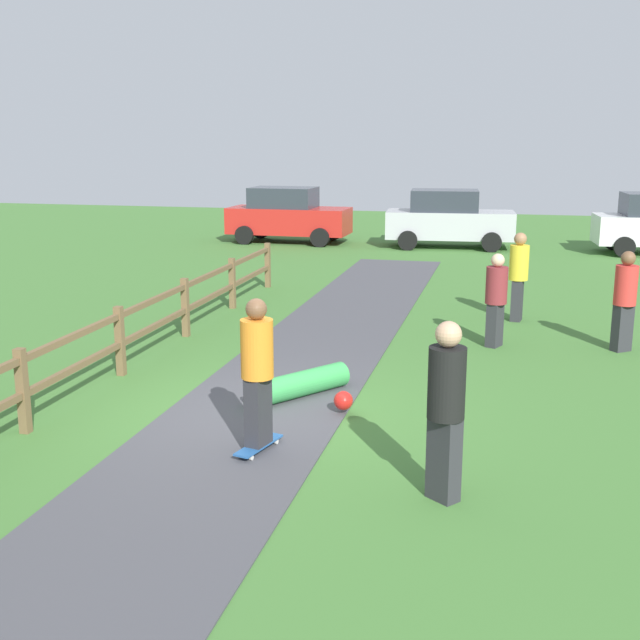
# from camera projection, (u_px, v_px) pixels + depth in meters

# --- Properties ---
(ground_plane) EXTENTS (60.00, 60.00, 0.00)m
(ground_plane) POSITION_uv_depth(u_px,v_px,m) (254.00, 415.00, 10.73)
(ground_plane) COLOR #427533
(asphalt_path) EXTENTS (2.40, 28.00, 0.02)m
(asphalt_path) POSITION_uv_depth(u_px,v_px,m) (254.00, 415.00, 10.73)
(asphalt_path) COLOR #47474C
(asphalt_path) RESTS_ON ground_plane
(wooden_fence) EXTENTS (0.12, 18.12, 1.10)m
(wooden_fence) POSITION_uv_depth(u_px,v_px,m) (76.00, 355.00, 11.18)
(wooden_fence) COLOR brown
(wooden_fence) RESTS_ON ground_plane
(skater_riding) EXTENTS (0.46, 0.82, 1.84)m
(skater_riding) POSITION_uv_depth(u_px,v_px,m) (257.00, 367.00, 9.25)
(skater_riding) COLOR #265999
(skater_riding) RESTS_ON asphalt_path
(skater_fallen) EXTENTS (1.52, 1.55, 0.36)m
(skater_fallen) POSITION_uv_depth(u_px,v_px,m) (302.00, 386.00, 11.36)
(skater_fallen) COLOR green
(skater_fallen) RESTS_ON asphalt_path
(bystander_black) EXTENTS (0.53, 0.53, 1.89)m
(bystander_black) POSITION_uv_depth(u_px,v_px,m) (446.00, 402.00, 8.03)
(bystander_black) COLOR #2D2D33
(bystander_black) RESTS_ON ground_plane
(bystander_maroon) EXTENTS (0.50, 0.50, 1.67)m
(bystander_maroon) POSITION_uv_depth(u_px,v_px,m) (496.00, 296.00, 14.06)
(bystander_maroon) COLOR #2D2D33
(bystander_maroon) RESTS_ON ground_plane
(bystander_yellow) EXTENTS (0.43, 0.43, 1.79)m
(bystander_yellow) POSITION_uv_depth(u_px,v_px,m) (519.00, 272.00, 16.03)
(bystander_yellow) COLOR #2D2D33
(bystander_yellow) RESTS_ON ground_plane
(bystander_red) EXTENTS (0.53, 0.53, 1.75)m
(bystander_red) POSITION_uv_depth(u_px,v_px,m) (625.00, 296.00, 13.75)
(bystander_red) COLOR #2D2D33
(bystander_red) RESTS_ON ground_plane
(parked_car_red) EXTENTS (4.23, 2.06, 1.92)m
(parked_car_red) POSITION_uv_depth(u_px,v_px,m) (288.00, 215.00, 28.00)
(parked_car_red) COLOR red
(parked_car_red) RESTS_ON ground_plane
(parked_car_silver) EXTENTS (4.32, 2.26, 1.92)m
(parked_car_silver) POSITION_uv_depth(u_px,v_px,m) (448.00, 219.00, 26.71)
(parked_car_silver) COLOR #B7B7BC
(parked_car_silver) RESTS_ON ground_plane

